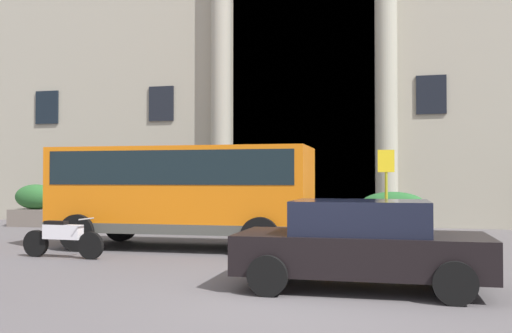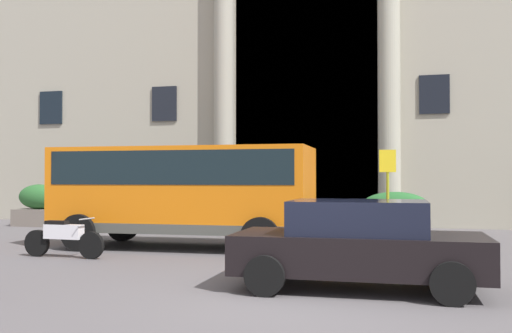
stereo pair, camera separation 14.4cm
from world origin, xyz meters
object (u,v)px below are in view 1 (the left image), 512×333
(hedge_planter_far_west, at_px, (35,206))
(hedge_planter_far_east, at_px, (167,210))
(hedge_planter_east, at_px, (393,214))
(parked_sedan_second, at_px, (361,244))
(orange_minibus, at_px, (183,187))
(bus_stop_sign, at_px, (386,186))
(scooter_by_planter, at_px, (61,237))

(hedge_planter_far_west, bearing_deg, hedge_planter_far_east, -2.95)
(hedge_planter_east, relative_size, parked_sedan_second, 0.53)
(orange_minibus, relative_size, hedge_planter_east, 3.12)
(bus_stop_sign, distance_m, parked_sedan_second, 6.43)
(hedge_planter_far_east, xyz_separation_m, scooter_by_planter, (0.39, -6.98, -0.22))
(hedge_planter_far_east, distance_m, parked_sedan_second, 11.47)
(orange_minibus, relative_size, scooter_by_planter, 3.22)
(orange_minibus, height_order, parked_sedan_second, orange_minibus)
(orange_minibus, bearing_deg, bus_stop_sign, 20.34)
(hedge_planter_far_west, bearing_deg, parked_sedan_second, -36.82)
(parked_sedan_second, xyz_separation_m, scooter_by_planter, (-6.70, 2.03, -0.27))
(orange_minibus, bearing_deg, hedge_planter_far_east, 115.82)
(hedge_planter_far_west, height_order, scooter_by_planter, hedge_planter_far_west)
(bus_stop_sign, height_order, scooter_by_planter, bus_stop_sign)
(orange_minibus, relative_size, hedge_planter_far_west, 3.82)
(hedge_planter_east, height_order, scooter_by_planter, hedge_planter_east)
(scooter_by_planter, bearing_deg, parked_sedan_second, -13.66)
(hedge_planter_far_west, bearing_deg, orange_minibus, -32.55)
(bus_stop_sign, xyz_separation_m, hedge_planter_far_east, (-7.40, 2.65, -0.90))
(orange_minibus, relative_size, hedge_planter_far_east, 3.68)
(bus_stop_sign, distance_m, hedge_planter_far_east, 7.91)
(hedge_planter_far_east, distance_m, scooter_by_planter, 7.00)
(hedge_planter_east, bearing_deg, hedge_planter_far_west, 178.92)
(hedge_planter_far_west, height_order, parked_sedan_second, hedge_planter_far_west)
(parked_sedan_second, relative_size, scooter_by_planter, 1.95)
(hedge_planter_east, relative_size, hedge_planter_far_west, 1.23)
(bus_stop_sign, height_order, hedge_planter_far_east, bus_stop_sign)
(hedge_planter_east, xyz_separation_m, scooter_by_planter, (-7.17, -7.02, -0.19))
(bus_stop_sign, bearing_deg, orange_minibus, -158.37)
(hedge_planter_far_east, relative_size, parked_sedan_second, 0.45)
(orange_minibus, distance_m, hedge_planter_far_west, 9.18)
(hedge_planter_far_east, bearing_deg, hedge_planter_far_west, 177.05)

